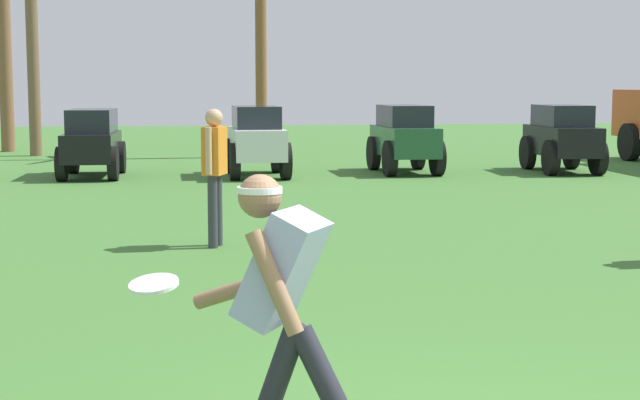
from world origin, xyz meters
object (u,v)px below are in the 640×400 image
Objects in this scene: frisbee_thrower at (283,304)px; parked_car_slot_b at (256,139)px; frisbee_in_flight at (154,284)px; teammate_midfield at (215,164)px; parked_car_slot_d at (562,137)px; palm_tree_left_of_centre at (32,13)px; parked_car_slot_a at (92,140)px; parked_car_slot_c at (404,137)px.

frisbee_thrower is 15.01m from parked_car_slot_b.
frisbee_in_flight is 0.23× the size of teammate_midfield.
palm_tree_left_of_centre reaches higher than parked_car_slot_d.
parked_car_slot_a is (-2.29, 15.31, -0.07)m from frisbee_thrower.
palm_tree_left_of_centre is (-4.26, 21.35, 2.82)m from frisbee_thrower.
parked_car_slot_d is at bearing 63.98° from frisbee_thrower.
frisbee_thrower is 0.58× the size of parked_car_slot_a.
palm_tree_left_of_centre is (-8.32, 5.99, 2.87)m from parked_car_slot_c.
frisbee_thrower is at bearing -78.71° from palm_tree_left_of_centre.
parked_car_slot_c is at bearing 75.21° from frisbee_thrower.
parked_car_slot_c is 0.99× the size of parked_car_slot_d.
teammate_midfield is 0.66× the size of parked_car_slot_b.
parked_car_slot_c reaches higher than frisbee_in_flight.
teammate_midfield is 0.64× the size of parked_car_slot_a.
frisbee_thrower is 0.85m from frisbee_in_flight.
frisbee_thrower is 15.89m from parked_car_slot_c.
parked_car_slot_b is at bearing 82.74° from teammate_midfield.
frisbee_thrower is 15.48m from parked_car_slot_a.
frisbee_in_flight is at bearing -80.07° from palm_tree_left_of_centre.
frisbee_in_flight is 5.94m from teammate_midfield.
parked_car_slot_b is at bearing 83.75° from frisbee_in_flight.
frisbee_in_flight is at bearing -118.85° from parked_car_slot_d.
frisbee_in_flight is 14.83m from parked_car_slot_a.
teammate_midfield is at bearing 91.15° from frisbee_thrower.
parked_car_slot_d is (9.65, -0.24, 0.02)m from parked_car_slot_a.
palm_tree_left_of_centre is at bearing 108.10° from parked_car_slot_a.
teammate_midfield reaches higher than parked_car_slot_b.
parked_car_slot_d is 13.52m from palm_tree_left_of_centre.
parked_car_slot_c is at bearing 0.43° from parked_car_slot_a.
parked_car_slot_c and parked_car_slot_d have the same top height.
teammate_midfield is at bearing -74.46° from palm_tree_left_of_centre.
frisbee_thrower reaches higher than parked_car_slot_b.
frisbee_in_flight is 0.15× the size of parked_car_slot_c.
parked_car_slot_a is at bearing -71.90° from palm_tree_left_of_centre.
parked_car_slot_c is (6.34, 0.05, 0.02)m from parked_car_slot_a.
teammate_midfield is 0.65× the size of parked_car_slot_d.
teammate_midfield is 8.55m from parked_car_slot_b.
parked_car_slot_d reaches higher than parked_car_slot_a.
frisbee_thrower is 0.60× the size of parked_car_slot_c.
teammate_midfield reaches higher than parked_car_slot_c.
frisbee_in_flight is at bearing 137.26° from frisbee_thrower.
palm_tree_left_of_centre is (-4.13, 14.86, 2.67)m from teammate_midfield.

